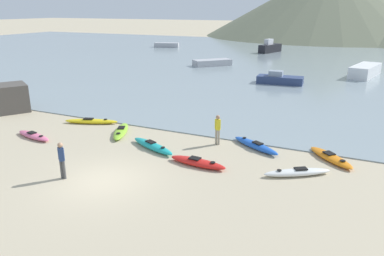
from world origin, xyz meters
name	(u,v)px	position (x,y,z in m)	size (l,w,h in m)	color
ground_plane	(103,181)	(0.00, 0.00, 0.00)	(400.00, 400.00, 0.00)	tan
bay_water	(292,60)	(0.00, 42.21, 0.03)	(160.00, 70.00, 0.06)	gray
far_hill_left	(331,1)	(-0.92, 95.20, 8.63)	(63.47, 63.47, 17.26)	#6B7056
far_hill_midleft	(355,10)	(5.06, 95.83, 6.58)	(49.29, 49.29, 13.16)	#6B7056
kayak_on_sand_0	(297,172)	(7.50, 4.12, 0.15)	(2.88, 2.16, 0.35)	white
kayak_on_sand_1	(91,121)	(-5.94, 6.50, 0.15)	(3.44, 1.79, 0.34)	yellow
kayak_on_sand_2	(153,146)	(-0.01, 4.22, 0.17)	(3.26, 1.87, 0.39)	teal
kayak_on_sand_3	(34,136)	(-7.09, 2.85, 0.14)	(2.90, 1.19, 0.32)	#E5668C
kayak_on_sand_4	(121,131)	(-3.01, 5.62, 0.15)	(1.98, 3.09, 0.35)	#8CCC2D
kayak_on_sand_5	(198,162)	(3.04, 3.25, 0.16)	(2.96, 0.93, 0.37)	red
kayak_on_sand_6	(331,157)	(8.67, 6.60, 0.15)	(2.61, 2.65, 0.34)	orange
kayak_on_sand_7	(255,145)	(4.89, 6.60, 0.17)	(3.06, 2.15, 0.39)	blue
person_near_foreground	(62,158)	(-1.70, -0.50, 0.95)	(0.34, 0.30, 1.66)	#4C4C4C
person_near_waterline	(218,128)	(2.84, 6.32, 0.95)	(0.34, 0.29, 1.66)	gray
moored_boat_0	(212,63)	(-8.24, 32.86, 0.44)	(4.62, 4.80, 0.76)	#B2B2B7
moored_boat_1	(167,45)	(-24.65, 50.73, 0.47)	(4.76, 2.92, 0.81)	#B2B2B7
moored_boat_2	(270,48)	(-5.16, 50.46, 0.82)	(2.83, 5.24, 2.18)	black
moored_boat_3	(280,79)	(2.16, 24.61, 0.49)	(4.45, 2.00, 1.22)	navy
moored_boat_4	(365,71)	(9.58, 32.46, 0.67)	(3.22, 6.22, 1.22)	white
shoreline_rock	(11,98)	(-13.08, 6.52, 0.98)	(2.28, 2.12, 1.95)	#4C4742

